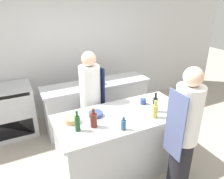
% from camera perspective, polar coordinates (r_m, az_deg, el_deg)
% --- Properties ---
extents(ground_plane, '(16.00, 16.00, 0.00)m').
position_cam_1_polar(ground_plane, '(3.65, 2.54, -19.26)').
color(ground_plane, '#A89E8E').
extents(wall_back, '(8.00, 0.06, 2.80)m').
position_cam_1_polar(wall_back, '(4.77, -9.51, 10.30)').
color(wall_back, silver).
rests_on(wall_back, ground_plane).
extents(prep_counter, '(1.90, 0.88, 0.93)m').
position_cam_1_polar(prep_counter, '(3.35, 2.68, -13.44)').
color(prep_counter, '#B7BABC').
rests_on(prep_counter, ground_plane).
extents(pass_counter, '(2.09, 0.55, 0.93)m').
position_cam_1_polar(pass_counter, '(4.37, -3.90, -3.87)').
color(pass_counter, '#B7BABC').
rests_on(pass_counter, ground_plane).
extents(oven_range, '(0.77, 0.72, 0.95)m').
position_cam_1_polar(oven_range, '(4.52, -24.56, -5.01)').
color(oven_range, '#B7BABC').
rests_on(oven_range, ground_plane).
extents(chef_at_prep_near, '(0.34, 0.33, 1.77)m').
position_cam_1_polar(chef_at_prep_near, '(2.87, 18.28, -11.14)').
color(chef_at_prep_near, black).
rests_on(chef_at_prep_near, ground_plane).
extents(chef_at_stove, '(0.37, 0.36, 1.71)m').
position_cam_1_polar(chef_at_stove, '(3.57, -5.55, -3.34)').
color(chef_at_stove, black).
rests_on(chef_at_stove, ground_plane).
extents(bottle_olive_oil, '(0.09, 0.09, 0.26)m').
position_cam_1_polar(bottle_olive_oil, '(2.79, -4.83, -7.87)').
color(bottle_olive_oil, '#5B2319').
rests_on(bottle_olive_oil, prep_counter).
extents(bottle_vinegar, '(0.08, 0.08, 0.26)m').
position_cam_1_polar(bottle_vinegar, '(3.03, 11.13, -5.51)').
color(bottle_vinegar, '#B2A84C').
rests_on(bottle_vinegar, prep_counter).
extents(bottle_wine, '(0.07, 0.07, 0.29)m').
position_cam_1_polar(bottle_wine, '(3.17, 11.18, -3.79)').
color(bottle_wine, black).
rests_on(bottle_wine, prep_counter).
extents(bottle_cooking_oil, '(0.07, 0.07, 0.28)m').
position_cam_1_polar(bottle_cooking_oil, '(2.74, -9.01, -8.61)').
color(bottle_cooking_oil, '#19471E').
rests_on(bottle_cooking_oil, prep_counter).
extents(bottle_sauce, '(0.07, 0.07, 0.18)m').
position_cam_1_polar(bottle_sauce, '(2.75, 3.01, -9.12)').
color(bottle_sauce, '#2D5175').
rests_on(bottle_sauce, prep_counter).
extents(bowl_mixing_large, '(0.19, 0.19, 0.07)m').
position_cam_1_polar(bowl_mixing_large, '(2.95, -10.51, -7.82)').
color(bowl_mixing_large, tan).
rests_on(bowl_mixing_large, prep_counter).
extents(bowl_prep_small, '(0.20, 0.20, 0.05)m').
position_cam_1_polar(bowl_prep_small, '(3.06, -4.29, -6.43)').
color(bowl_prep_small, navy).
rests_on(bowl_prep_small, prep_counter).
extents(cup, '(0.09, 0.09, 0.09)m').
position_cam_1_polar(cup, '(3.39, 8.15, -3.08)').
color(cup, '#33477F').
rests_on(cup, prep_counter).
extents(cutting_board, '(0.37, 0.24, 0.01)m').
position_cam_1_polar(cutting_board, '(3.14, 3.15, -5.97)').
color(cutting_board, white).
rests_on(cutting_board, prep_counter).
extents(stockpot, '(0.27, 0.27, 0.25)m').
position_cam_1_polar(stockpot, '(4.11, -5.70, 3.23)').
color(stockpot, '#B7BABC').
rests_on(stockpot, pass_counter).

